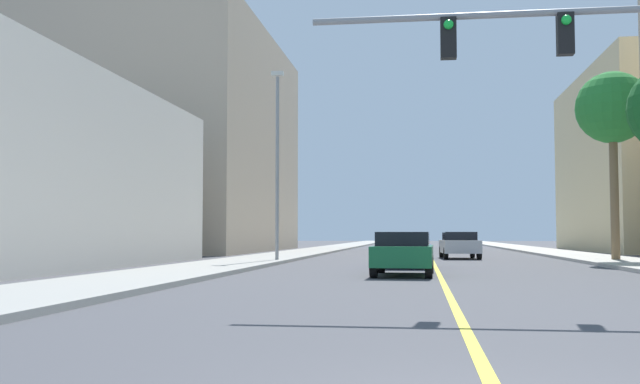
{
  "coord_description": "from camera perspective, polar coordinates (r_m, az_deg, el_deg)",
  "views": [
    {
      "loc": [
        -0.62,
        -5.06,
        1.32
      ],
      "look_at": [
        -4.11,
        20.22,
        2.82
      ],
      "focal_mm": 40.5,
      "sensor_mm": 36.0,
      "label": 1
    }
  ],
  "objects": [
    {
      "name": "ground",
      "position": [
        47.08,
        8.66,
        -4.92
      ],
      "size": [
        192.0,
        192.0,
        0.0
      ],
      "primitive_type": "plane",
      "color": "#47474C"
    },
    {
      "name": "sidewalk_left",
      "position": [
        47.72,
        -1.58,
        -4.85
      ],
      "size": [
        3.61,
        168.0,
        0.15
      ],
      "primitive_type": "cube",
      "color": "#9E9B93",
      "rests_on": "ground"
    },
    {
      "name": "sidewalk_right",
      "position": [
        47.94,
        18.85,
        -4.66
      ],
      "size": [
        3.61,
        168.0,
        0.15
      ],
      "primitive_type": "cube",
      "color": "#B2ADA3",
      "rests_on": "ground"
    },
    {
      "name": "lane_marking_center",
      "position": [
        47.08,
        8.66,
        -4.92
      ],
      "size": [
        0.16,
        144.0,
        0.01
      ],
      "primitive_type": "cube",
      "color": "yellow",
      "rests_on": "ground"
    },
    {
      "name": "building_left_near",
      "position": [
        32.16,
        -23.89,
        1.23
      ],
      "size": [
        10.79,
        20.19,
        7.46
      ],
      "primitive_type": "cube",
      "color": "silver",
      "rests_on": "ground"
    },
    {
      "name": "building_left_far",
      "position": [
        58.62,
        -11.22,
        3.74
      ],
      "size": [
        15.16,
        25.65,
        16.98
      ],
      "primitive_type": "cube",
      "color": "tan",
      "rests_on": "ground"
    },
    {
      "name": "street_lamp",
      "position": [
        33.56,
        -3.4,
        2.89
      ],
      "size": [
        0.56,
        0.28,
        8.77
      ],
      "color": "gray",
      "rests_on": "sidewalk_left"
    },
    {
      "name": "palm_far",
      "position": [
        36.83,
        22.1,
        6.06
      ],
      "size": [
        3.38,
        3.38,
        8.83
      ],
      "color": "brown",
      "rests_on": "sidewalk_right"
    },
    {
      "name": "car_green",
      "position": [
        23.24,
        6.6,
        -4.8
      ],
      "size": [
        1.97,
        4.04,
        1.39
      ],
      "rotation": [
        0.0,
        0.0,
        -0.03
      ],
      "color": "#196638",
      "rests_on": "ground"
    },
    {
      "name": "car_black",
      "position": [
        55.9,
        6.96,
        -3.94
      ],
      "size": [
        1.87,
        4.06,
        1.42
      ],
      "rotation": [
        0.0,
        0.0,
        -0.01
      ],
      "color": "black",
      "rests_on": "ground"
    },
    {
      "name": "car_blue",
      "position": [
        28.89,
        6.89,
        -4.53
      ],
      "size": [
        1.97,
        4.13,
        1.36
      ],
      "rotation": [
        0.0,
        0.0,
        -0.0
      ],
      "color": "#1E389E",
      "rests_on": "ground"
    },
    {
      "name": "car_silver",
      "position": [
        39.72,
        10.96,
        -4.1
      ],
      "size": [
        2.09,
        4.12,
        1.44
      ],
      "rotation": [
        0.0,
        0.0,
        0.05
      ],
      "color": "#BCBCC1",
      "rests_on": "ground"
    }
  ]
}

